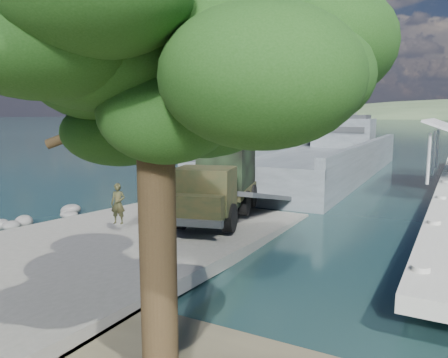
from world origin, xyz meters
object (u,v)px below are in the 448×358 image
landing_craft (317,165)px  overhang_tree (146,89)px  military_truck (221,179)px  soldier (118,213)px

landing_craft → overhang_tree: bearing=-79.9°
landing_craft → military_truck: (1.35, -20.80, 1.45)m
soldier → landing_craft: bearing=69.3°
overhang_tree → soldier: bearing=135.6°
landing_craft → military_truck: 20.89m
landing_craft → soldier: (-1.02, -25.58, 0.46)m
soldier → military_truck: bearing=45.2°
landing_craft → overhang_tree: landing_craft is taller
landing_craft → soldier: bearing=-93.6°
landing_craft → military_truck: landing_craft is taller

